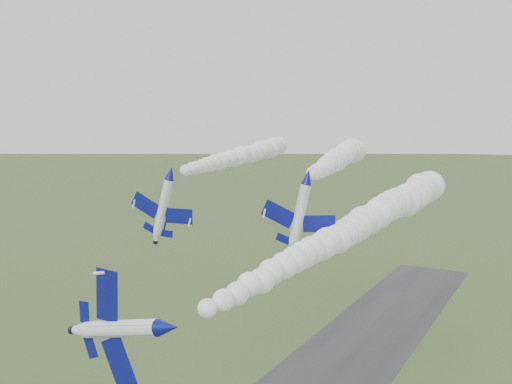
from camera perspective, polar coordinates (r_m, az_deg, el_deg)
jet_lead at (r=48.70m, az=-8.84°, el=-13.27°), size 3.90×13.07×10.59m
smoke_trail_jet_lead at (r=77.93m, az=9.82°, el=-3.52°), size 7.57×67.14×5.42m
jet_pair_left at (r=86.77m, az=-8.57°, el=1.89°), size 10.24×12.44×3.76m
smoke_trail_jet_pair_left at (r=118.18m, az=-1.34°, el=3.69°), size 16.19×61.41×4.64m
jet_pair_right at (r=74.05m, az=5.18°, el=1.54°), size 9.87×11.73×3.35m
smoke_trail_jet_pair_right at (r=102.46m, az=8.22°, el=3.33°), size 18.38×51.43×4.80m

